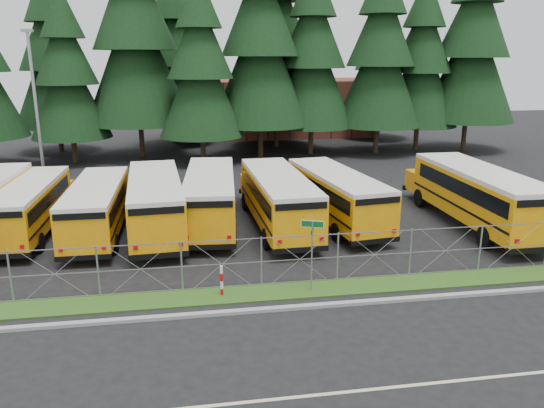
{
  "coord_description": "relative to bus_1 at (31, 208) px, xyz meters",
  "views": [
    {
      "loc": [
        -3.63,
        -19.64,
        8.55
      ],
      "look_at": [
        0.22,
        4.0,
        1.85
      ],
      "focal_mm": 35.0,
      "sensor_mm": 36.0,
      "label": 1
    }
  ],
  "objects": [
    {
      "name": "ground",
      "position": [
        11.37,
        -7.13,
        -1.31
      ],
      "size": [
        120.0,
        120.0,
        0.0
      ],
      "primitive_type": "plane",
      "color": "black",
      "rests_on": "ground"
    },
    {
      "name": "curb",
      "position": [
        11.37,
        -10.23,
        -1.25
      ],
      "size": [
        50.0,
        0.25,
        0.12
      ],
      "primitive_type": "cube",
      "color": "gray",
      "rests_on": "ground"
    },
    {
      "name": "grass_verge",
      "position": [
        11.37,
        -8.83,
        -1.28
      ],
      "size": [
        50.0,
        1.4,
        0.06
      ],
      "primitive_type": "cube",
      "color": "#1D4914",
      "rests_on": "ground"
    },
    {
      "name": "road_lane_line",
      "position": [
        11.37,
        -15.13,
        -1.3
      ],
      "size": [
        50.0,
        0.12,
        0.01
      ],
      "primitive_type": "cube",
      "color": "beige",
      "rests_on": "ground"
    },
    {
      "name": "chainlink_fence",
      "position": [
        11.37,
        -8.13,
        -0.31
      ],
      "size": [
        44.0,
        0.1,
        2.0
      ],
      "primitive_type": null,
      "color": "#979A9F",
      "rests_on": "ground"
    },
    {
      "name": "brick_building",
      "position": [
        17.37,
        32.87,
        1.69
      ],
      "size": [
        22.0,
        10.0,
        6.0
      ],
      "primitive_type": "cube",
      "color": "brown",
      "rests_on": "ground"
    },
    {
      "name": "bus_1",
      "position": [
        0.0,
        0.0,
        0.0
      ],
      "size": [
        2.48,
        10.0,
        2.62
      ],
      "primitive_type": null,
      "rotation": [
        0.0,
        0.0,
        -0.01
      ],
      "color": "orange",
      "rests_on": "ground"
    },
    {
      "name": "bus_2",
      "position": [
        3.33,
        -0.68,
        -0.0
      ],
      "size": [
        2.35,
        9.96,
        2.61
      ],
      "primitive_type": null,
      "rotation": [
        0.0,
        0.0,
        -0.0
      ],
      "color": "orange",
      "rests_on": "ground"
    },
    {
      "name": "bus_3",
      "position": [
        6.09,
        -0.68,
        0.11
      ],
      "size": [
        3.28,
        10.95,
        2.83
      ],
      "primitive_type": null,
      "rotation": [
        0.0,
        0.0,
        0.07
      ],
      "color": "orange",
      "rests_on": "ground"
    },
    {
      "name": "bus_4",
      "position": [
        8.87,
        -0.02,
        0.1
      ],
      "size": [
        3.33,
        10.86,
        2.81
      ],
      "primitive_type": null,
      "rotation": [
        0.0,
        0.0,
        -0.08
      ],
      "color": "orange",
      "rests_on": "ground"
    },
    {
      "name": "bus_5",
      "position": [
        12.21,
        -0.95,
        0.11
      ],
      "size": [
        2.93,
        10.89,
        2.83
      ],
      "primitive_type": null,
      "rotation": [
        0.0,
        0.0,
        0.04
      ],
      "color": "orange",
      "rests_on": "ground"
    },
    {
      "name": "bus_6",
      "position": [
        15.33,
        -0.58,
        0.06
      ],
      "size": [
        3.82,
        10.68,
        2.74
      ],
      "primitive_type": null,
      "rotation": [
        0.0,
        0.0,
        0.13
      ],
      "color": "orange",
      "rests_on": "ground"
    },
    {
      "name": "bus_east",
      "position": [
        22.33,
        -2.34,
        0.22
      ],
      "size": [
        2.81,
        11.64,
        3.05
      ],
      "primitive_type": null,
      "rotation": [
        0.0,
        0.0,
        -0.01
      ],
      "color": "orange",
      "rests_on": "ground"
    },
    {
      "name": "street_sign",
      "position": [
        12.13,
        -8.97,
        0.73
      ],
      "size": [
        0.79,
        0.52,
        2.81
      ],
      "color": "#979A9F",
      "rests_on": "ground"
    },
    {
      "name": "striped_bollard",
      "position": [
        8.8,
        -8.78,
        -0.71
      ],
      "size": [
        0.11,
        0.11,
        1.2
      ],
      "primitive_type": "cylinder",
      "color": "#B20C0C",
      "rests_on": "ground"
    },
    {
      "name": "light_standard",
      "position": [
        -1.53,
        9.07,
        4.19
      ],
      "size": [
        0.7,
        0.35,
        10.14
      ],
      "color": "#979A9F",
      "rests_on": "ground"
    },
    {
      "name": "conifer_2",
      "position": [
        -1.43,
        18.75,
        5.72
      ],
      "size": [
        6.36,
        6.36,
        14.06
      ],
      "primitive_type": null,
      "color": "black",
      "rests_on": "ground"
    },
    {
      "name": "conifer_3",
      "position": [
        3.91,
        20.53,
        8.69
      ],
      "size": [
        9.04,
        9.04,
        19.99
      ],
      "primitive_type": null,
      "color": "black",
      "rests_on": "ground"
    },
    {
      "name": "conifer_4",
      "position": [
        9.09,
        16.89,
        6.25
      ],
      "size": [
        6.83,
        6.83,
        15.11
      ],
      "primitive_type": null,
      "color": "black",
      "rests_on": "ground"
    },
    {
      "name": "conifer_5",
      "position": [
        14.19,
        19.06,
        8.12
      ],
      "size": [
        8.53,
        8.53,
        18.85
      ],
      "primitive_type": null,
      "color": "black",
      "rests_on": "ground"
    },
    {
      "name": "conifer_6",
      "position": [
        18.88,
        19.74,
        7.05
      ],
      "size": [
        7.55,
        7.55,
        16.71
      ],
      "primitive_type": null,
      "color": "black",
      "rests_on": "ground"
    },
    {
      "name": "conifer_7",
      "position": [
        24.79,
        19.01,
        7.2
      ],
      "size": [
        7.69,
        7.69,
        17.01
      ],
      "primitive_type": null,
      "color": "black",
      "rests_on": "ground"
    },
    {
      "name": "conifer_8",
      "position": [
        29.05,
        19.89,
        6.51
      ],
      "size": [
        7.07,
        7.07,
        15.64
      ],
      "primitive_type": null,
      "color": "black",
      "rests_on": "ground"
    },
    {
      "name": "conifer_9",
      "position": [
        33.59,
        19.37,
        7.99
      ],
      "size": [
        8.41,
        8.41,
        18.6
      ],
      "primitive_type": null,
      "color": "black",
      "rests_on": "ground"
    },
    {
      "name": "conifer_10",
      "position": [
        -3.7,
        24.41,
        6.78
      ],
      "size": [
        7.31,
        7.31,
        16.17
      ],
      "primitive_type": null,
      "color": "black",
      "rests_on": "ground"
    },
    {
      "name": "conifer_11",
      "position": [
        6.86,
        26.83,
        7.1
      ],
      "size": [
        7.6,
        7.6,
        16.81
      ],
      "primitive_type": null,
      "color": "black",
      "rests_on": "ground"
    },
    {
      "name": "conifer_12",
      "position": [
        16.45,
        24.04,
        8.18
      ],
      "size": [
        8.58,
        8.58,
        18.98
      ],
      "primitive_type": null,
      "color": "black",
      "rests_on": "ground"
    },
    {
      "name": "conifer_13",
      "position": [
        28.13,
        27.57,
        6.58
      ],
      "size": [
        7.13,
        7.13,
        15.77
      ],
      "primitive_type": null,
      "color": "black",
      "rests_on": "ground"
    }
  ]
}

